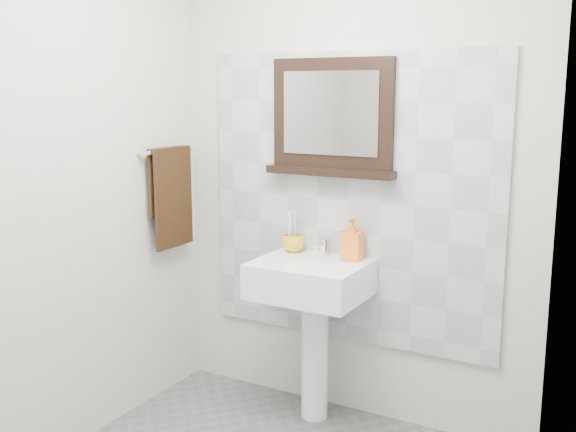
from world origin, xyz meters
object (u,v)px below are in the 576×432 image
(soap_dispenser, at_px, (352,239))
(hand_towel, at_px, (171,189))
(pedestal_sink, at_px, (311,296))
(toothbrush_cup, at_px, (294,243))
(framed_mirror, at_px, (332,120))

(soap_dispenser, bearing_deg, hand_towel, -173.66)
(soap_dispenser, distance_m, hand_towel, 1.04)
(pedestal_sink, height_order, toothbrush_cup, pedestal_sink)
(soap_dispenser, distance_m, framed_mirror, 0.61)
(pedestal_sink, distance_m, framed_mirror, 0.90)
(pedestal_sink, relative_size, framed_mirror, 1.38)
(framed_mirror, height_order, hand_towel, framed_mirror)
(soap_dispenser, xyz_separation_m, hand_towel, (-1.00, -0.19, 0.20))
(soap_dispenser, bearing_deg, framed_mirror, 155.26)
(toothbrush_cup, distance_m, soap_dispenser, 0.35)
(toothbrush_cup, xyz_separation_m, hand_towel, (-0.66, -0.19, 0.27))
(pedestal_sink, bearing_deg, hand_towel, -175.99)
(pedestal_sink, bearing_deg, toothbrush_cup, 143.03)
(toothbrush_cup, height_order, hand_towel, hand_towel)
(pedestal_sink, xyz_separation_m, hand_towel, (-0.84, -0.06, 0.50))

